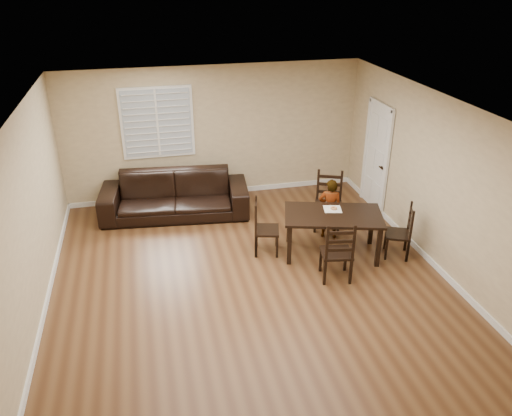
# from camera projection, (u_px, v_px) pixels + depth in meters

# --- Properties ---
(ground) EXTENTS (7.00, 7.00, 0.00)m
(ground) POSITION_uv_depth(u_px,v_px,m) (253.00, 287.00, 7.59)
(ground) COLOR brown
(ground) RESTS_ON ground
(room) EXTENTS (6.04, 7.04, 2.72)m
(room) POSITION_uv_depth(u_px,v_px,m) (252.00, 172.00, 6.95)
(room) COLOR #CCB689
(room) RESTS_ON ground
(dining_table) EXTENTS (1.77, 1.29, 0.74)m
(dining_table) POSITION_uv_depth(u_px,v_px,m) (333.00, 219.00, 8.19)
(dining_table) COLOR black
(dining_table) RESTS_ON ground
(chair_near) EXTENTS (0.62, 0.60, 1.08)m
(chair_near) POSITION_uv_depth(u_px,v_px,m) (328.00, 201.00, 9.18)
(chair_near) COLOR black
(chair_near) RESTS_ON ground
(chair_far) EXTENTS (0.53, 0.50, 1.02)m
(chair_far) POSITION_uv_depth(u_px,v_px,m) (338.00, 256.00, 7.52)
(chair_far) COLOR black
(chair_far) RESTS_ON ground
(chair_left) EXTENTS (0.50, 0.52, 0.96)m
(chair_left) POSITION_uv_depth(u_px,v_px,m) (260.00, 229.00, 8.34)
(chair_left) COLOR black
(chair_left) RESTS_ON ground
(chair_right) EXTENTS (0.53, 0.54, 0.93)m
(chair_right) POSITION_uv_depth(u_px,v_px,m) (405.00, 233.00, 8.23)
(chair_right) COLOR black
(chair_right) RESTS_ON ground
(child) EXTENTS (0.48, 0.40, 1.11)m
(child) POSITION_uv_depth(u_px,v_px,m) (330.00, 209.00, 8.75)
(child) COLOR gray
(child) RESTS_ON ground
(napkin) EXTENTS (0.34, 0.34, 0.00)m
(napkin) POSITION_uv_depth(u_px,v_px,m) (333.00, 209.00, 8.31)
(napkin) COLOR beige
(napkin) RESTS_ON dining_table
(donut) EXTENTS (0.11, 0.11, 0.04)m
(donut) POSITION_uv_depth(u_px,v_px,m) (334.00, 208.00, 8.30)
(donut) COLOR #C07B44
(donut) RESTS_ON napkin
(sofa) EXTENTS (2.89, 1.39, 0.82)m
(sofa) POSITION_uv_depth(u_px,v_px,m) (175.00, 195.00, 9.61)
(sofa) COLOR black
(sofa) RESTS_ON ground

